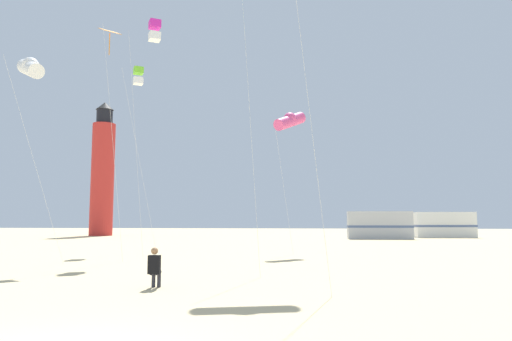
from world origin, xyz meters
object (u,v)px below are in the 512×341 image
(kite_tube_white, at_px, (31,68))
(rv_van_silver, at_px, (379,225))
(kite_box_lime, at_px, (138,76))
(lighthouse_distant, at_px, (103,172))
(kite_tube_rainbow, at_px, (290,121))
(kite_diamond_orange, at_px, (110,41))
(kite_box_magenta, at_px, (155,31))
(kite_flyer_standing, at_px, (155,267))
(rv_van_white, at_px, (444,225))

(kite_tube_white, distance_m, rv_van_silver, 36.55)
(kite_box_lime, relative_size, lighthouse_distant, 0.71)
(kite_tube_rainbow, bearing_deg, kite_diamond_orange, -142.92)
(kite_box_lime, xyz_separation_m, kite_diamond_orange, (1.53, -7.94, -0.78))
(kite_box_magenta, bearing_deg, kite_flyer_standing, -70.31)
(kite_tube_white, relative_size, lighthouse_distant, 0.58)
(kite_tube_white, bearing_deg, kite_box_magenta, 43.44)
(kite_diamond_orange, distance_m, lighthouse_distant, 38.11)
(kite_tube_rainbow, distance_m, kite_tube_white, 14.07)
(kite_flyer_standing, distance_m, kite_box_lime, 20.25)
(kite_tube_rainbow, xyz_separation_m, kite_box_magenta, (-7.32, -3.35, 4.49))
(kite_flyer_standing, height_order, kite_diamond_orange, kite_diamond_orange)
(kite_box_lime, distance_m, kite_tube_white, 9.57)
(kite_box_lime, bearing_deg, rv_van_silver, 47.98)
(kite_box_magenta, distance_m, rv_van_white, 39.71)
(kite_diamond_orange, distance_m, rv_van_white, 42.34)
(kite_box_lime, xyz_separation_m, kite_box_magenta, (2.70, -4.86, 0.95))
(kite_flyer_standing, height_order, kite_box_magenta, kite_box_magenta)
(kite_tube_rainbow, distance_m, kite_box_magenta, 9.22)
(kite_tube_white, xyz_separation_m, lighthouse_distant, (-12.56, 35.70, -1.15))
(kite_flyer_standing, xyz_separation_m, kite_diamond_orange, (-5.09, 7.89, 9.98))
(kite_tube_rainbow, relative_size, kite_box_magenta, 0.66)
(lighthouse_distant, height_order, rv_van_silver, lighthouse_distant)
(lighthouse_distant, xyz_separation_m, rv_van_white, (40.48, -1.35, -6.45))
(kite_tube_rainbow, xyz_separation_m, rv_van_silver, (8.38, 21.94, -6.45))
(kite_flyer_standing, xyz_separation_m, rv_van_silver, (11.78, 36.25, 0.78))
(kite_flyer_standing, height_order, kite_tube_rainbow, kite_tube_rainbow)
(kite_diamond_orange, bearing_deg, kite_tube_white, -160.59)
(kite_box_lime, bearing_deg, rv_van_white, 43.99)
(kite_tube_white, relative_size, kite_diamond_orange, 0.86)
(rv_van_silver, relative_size, rv_van_white, 0.99)
(kite_flyer_standing, bearing_deg, kite_tube_white, -45.76)
(kite_tube_white, distance_m, lighthouse_distant, 37.86)
(kite_box_magenta, distance_m, kite_diamond_orange, 3.71)
(kite_tube_white, bearing_deg, rv_van_white, 50.89)
(kite_box_lime, xyz_separation_m, kite_tube_white, (-1.77, -9.10, -2.39))
(kite_diamond_orange, xyz_separation_m, lighthouse_distant, (-15.86, 34.54, -2.76))
(kite_box_magenta, bearing_deg, kite_diamond_orange, -110.89)
(rv_van_silver, bearing_deg, kite_box_magenta, -121.35)
(kite_diamond_orange, height_order, lighthouse_distant, lighthouse_distant)
(kite_tube_white, distance_m, rv_van_white, 44.92)
(kite_flyer_standing, distance_m, kite_tube_white, 13.63)
(kite_box_magenta, relative_size, kite_tube_white, 1.33)
(kite_tube_white, xyz_separation_m, rv_van_white, (27.93, 34.35, -7.59))
(kite_tube_rainbow, xyz_separation_m, lighthouse_distant, (-24.35, 28.12, -0.00))
(kite_tube_white, height_order, kite_diamond_orange, kite_diamond_orange)
(lighthouse_distant, relative_size, rv_van_silver, 2.60)
(kite_box_magenta, xyz_separation_m, rv_van_white, (23.45, 30.12, -10.93))
(rv_van_white, bearing_deg, rv_van_silver, -151.21)
(kite_tube_rainbow, relative_size, rv_van_silver, 1.32)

